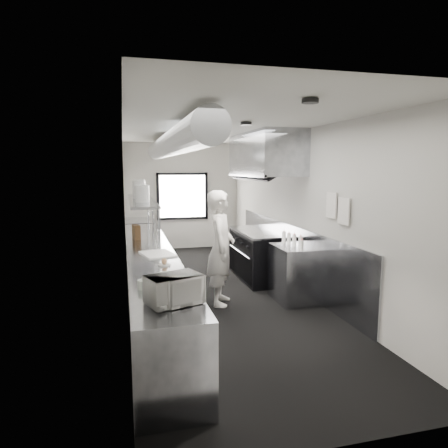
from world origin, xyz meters
TOP-DOWN VIEW (x-y plane):
  - floor at (0.00, 0.00)m, footprint 3.00×8.00m
  - ceiling at (0.00, 0.00)m, footprint 3.00×8.00m
  - wall_back at (0.00, 4.00)m, footprint 3.00×0.02m
  - wall_front at (0.00, -4.00)m, footprint 3.00×0.02m
  - wall_left at (-1.50, 0.00)m, footprint 0.02×8.00m
  - wall_right at (1.50, 0.00)m, footprint 0.02×8.00m
  - wall_cladding at (1.48, 0.30)m, footprint 0.03×5.50m
  - hvac_duct at (-0.70, 0.40)m, footprint 0.40×6.40m
  - service_window at (0.00, 3.96)m, footprint 1.36×0.05m
  - exhaust_hood at (1.10, 0.70)m, footprint 0.81×2.20m
  - prep_counter at (-1.15, -0.50)m, footprint 0.70×6.00m
  - pass_shelf at (-1.19, 1.00)m, footprint 0.45×3.00m
  - range at (1.04, 0.70)m, footprint 0.88×1.60m
  - bottle_station at (1.15, -0.70)m, footprint 0.65×0.80m
  - far_work_table at (-1.15, 3.20)m, footprint 0.70×1.20m
  - notice_sheet_a at (1.47, -1.20)m, footprint 0.02×0.28m
  - notice_sheet_b at (1.47, -1.55)m, footprint 0.02×0.28m
  - line_cook at (-0.06, -0.54)m, footprint 0.62×0.76m
  - microwave at (-1.09, -2.95)m, footprint 0.54×0.48m
  - deli_tub_a at (-1.34, -2.41)m, footprint 0.17×0.17m
  - deli_tub_b at (-1.26, -2.25)m, footprint 0.15×0.15m
  - newspaper at (-1.04, -2.02)m, footprint 0.44×0.48m
  - small_plate at (-1.03, -1.45)m, footprint 0.21×0.21m
  - pastry at (-1.03, -1.45)m, footprint 0.08×0.08m
  - cutting_board at (-1.06, -0.78)m, footprint 0.53×0.64m
  - knife_block at (-1.32, 0.60)m, footprint 0.15×0.25m
  - plate_stack_a at (-1.21, 0.39)m, footprint 0.30×0.30m
  - plate_stack_b at (-1.20, 0.78)m, footprint 0.27×0.27m
  - plate_stack_c at (-1.23, 1.21)m, footprint 0.27×0.27m
  - plate_stack_d at (-1.20, 1.67)m, footprint 0.28×0.28m
  - squeeze_bottle_a at (1.09, -1.04)m, footprint 0.07×0.07m
  - squeeze_bottle_b at (1.14, -0.88)m, footprint 0.08×0.08m
  - squeeze_bottle_c at (1.12, -0.69)m, footprint 0.07×0.07m
  - squeeze_bottle_d at (1.09, -0.54)m, footprint 0.08×0.08m
  - squeeze_bottle_e at (1.06, -0.40)m, footprint 0.08×0.08m

SIDE VIEW (x-z plane):
  - floor at x=0.00m, z-range -0.01..0.01m
  - prep_counter at x=-1.15m, z-range 0.00..0.90m
  - bottle_station at x=1.15m, z-range 0.00..0.90m
  - far_work_table at x=-1.15m, z-range 0.00..0.90m
  - range at x=1.04m, z-range 0.00..0.94m
  - wall_cladding at x=1.48m, z-range 0.00..1.10m
  - line_cook at x=-0.06m, z-range 0.00..1.81m
  - newspaper at x=-1.04m, z-range 0.90..0.91m
  - small_plate at x=-1.03m, z-range 0.90..0.91m
  - cutting_board at x=-1.06m, z-range 0.90..0.92m
  - deli_tub_b at x=-1.26m, z-range 0.90..0.99m
  - deli_tub_a at x=-1.34m, z-range 0.90..0.99m
  - pastry at x=-1.03m, z-range 0.91..0.99m
  - squeeze_bottle_a at x=1.09m, z-range 0.90..1.06m
  - squeeze_bottle_d at x=1.09m, z-range 0.90..1.09m
  - squeeze_bottle_c at x=1.12m, z-range 0.90..1.09m
  - squeeze_bottle_e at x=1.06m, z-range 0.90..1.10m
  - squeeze_bottle_b at x=1.14m, z-range 0.90..1.10m
  - knife_block at x=-1.32m, z-range 0.90..1.15m
  - microwave at x=-1.09m, z-range 0.90..1.17m
  - service_window at x=0.00m, z-range 0.77..2.02m
  - wall_back at x=0.00m, z-range 0.00..2.80m
  - wall_front at x=0.00m, z-range 0.00..2.80m
  - wall_left at x=-1.50m, z-range 0.00..2.80m
  - wall_right at x=1.50m, z-range 0.00..2.80m
  - pass_shelf at x=-1.19m, z-range 1.20..1.88m
  - notice_sheet_b at x=1.47m, z-range 1.36..1.74m
  - notice_sheet_a at x=1.47m, z-range 1.41..1.79m
  - plate_stack_b at x=-1.20m, z-range 1.57..1.85m
  - plate_stack_a at x=-1.21m, z-range 1.57..1.85m
  - plate_stack_c at x=-1.23m, z-range 1.57..1.91m
  - plate_stack_d at x=-1.20m, z-range 1.57..1.92m
  - exhaust_hood at x=1.10m, z-range 1.95..2.83m
  - hvac_duct at x=-0.70m, z-range 2.35..2.75m
  - ceiling at x=0.00m, z-range 2.79..2.80m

